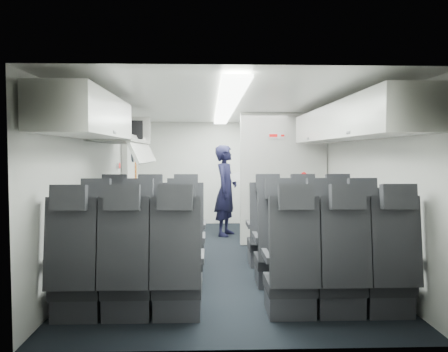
{
  "coord_description": "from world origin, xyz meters",
  "views": [
    {
      "loc": [
        -0.23,
        -6.24,
        1.5
      ],
      "look_at": [
        0.0,
        0.4,
        1.15
      ],
      "focal_mm": 35.0,
      "sensor_mm": 36.0,
      "label": 1
    }
  ],
  "objects": [
    {
      "name": "boarding_door",
      "position": [
        -1.64,
        1.55,
        0.95
      ],
      "size": [
        0.12,
        1.27,
        1.86
      ],
      "color": "silver",
      "rests_on": "cabin_shell"
    },
    {
      "name": "seat_row_rear",
      "position": [
        -0.0,
        -2.33,
        0.4
      ],
      "size": [
        3.33,
        0.56,
        1.24
      ],
      "color": "black",
      "rests_on": "cabin_shell"
    },
    {
      "name": "overhead_bin_right_front",
      "position": [
        1.4,
        -0.25,
        1.86
      ],
      "size": [
        0.53,
        1.7,
        0.4
      ],
      "color": "silver",
      "rests_on": "cabin_shell"
    },
    {
      "name": "overhead_bin_right_rear",
      "position": [
        1.4,
        -2.0,
        1.86
      ],
      "size": [
        0.53,
        1.8,
        0.4
      ],
      "color": "silver",
      "rests_on": "cabin_shell"
    },
    {
      "name": "galley_unit",
      "position": [
        0.95,
        2.72,
        0.95
      ],
      "size": [
        0.85,
        0.52,
        1.9
      ],
      "color": "#939399",
      "rests_on": "cabin_shell"
    },
    {
      "name": "bulkhead_partition",
      "position": [
        0.98,
        0.8,
        1.08
      ],
      "size": [
        1.4,
        0.15,
        2.13
      ],
      "color": "silver",
      "rests_on": "cabin_shell"
    },
    {
      "name": "overhead_bin_left_front_open",
      "position": [
        -1.44,
        -0.25,
        1.74
      ],
      "size": [
        0.64,
        1.7,
        0.72
      ],
      "color": "#9E9E93",
      "rests_on": "cabin_shell"
    },
    {
      "name": "seat_row_mid",
      "position": [
        -0.0,
        -1.43,
        0.4
      ],
      "size": [
        3.33,
        0.56,
        1.24
      ],
      "color": "black",
      "rests_on": "cabin_shell"
    },
    {
      "name": "carry_on_bag",
      "position": [
        -1.37,
        -0.15,
        1.82
      ],
      "size": [
        0.47,
        0.38,
        0.25
      ],
      "primitive_type": "cube",
      "rotation": [
        0.0,
        0.0,
        0.24
      ],
      "color": "black",
      "rests_on": "overhead_bin_left_front_open"
    },
    {
      "name": "cabin_shell",
      "position": [
        0.0,
        0.0,
        1.12
      ],
      "size": [
        3.41,
        6.01,
        2.16
      ],
      "color": "black",
      "rests_on": "ground"
    },
    {
      "name": "flight_attendant",
      "position": [
        0.08,
        1.66,
        0.82
      ],
      "size": [
        0.57,
        0.7,
        1.64
      ],
      "primitive_type": "imported",
      "rotation": [
        0.0,
        0.0,
        1.23
      ],
      "color": "black",
      "rests_on": "ground"
    },
    {
      "name": "overhead_bin_left_rear",
      "position": [
        -1.4,
        -2.0,
        1.86
      ],
      "size": [
        0.53,
        1.8,
        0.4
      ],
      "color": "silver",
      "rests_on": "cabin_shell"
    },
    {
      "name": "seat_row_front",
      "position": [
        -0.0,
        -0.53,
        0.4
      ],
      "size": [
        3.33,
        0.56,
        1.24
      ],
      "color": "black",
      "rests_on": "cabin_shell"
    },
    {
      "name": "papers",
      "position": [
        0.27,
        1.61,
        1.07
      ],
      "size": [
        0.21,
        0.03,
        0.15
      ],
      "primitive_type": "cube",
      "rotation": [
        0.0,
        0.0,
        -0.06
      ],
      "color": "white",
      "rests_on": "flight_attendant"
    }
  ]
}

